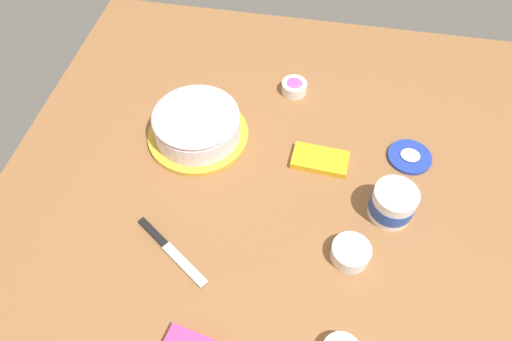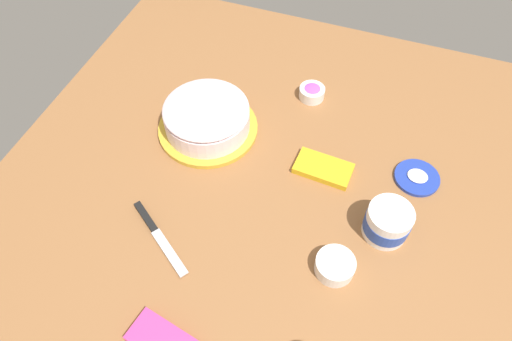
% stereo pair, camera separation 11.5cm
% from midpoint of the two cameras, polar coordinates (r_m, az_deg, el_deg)
% --- Properties ---
extents(ground_plane, '(1.54, 1.54, 0.00)m').
position_cam_midpoint_polar(ground_plane, '(1.17, 1.48, -4.31)').
color(ground_plane, '#936038').
extents(frosted_cake, '(0.28, 0.28, 0.11)m').
position_cam_midpoint_polar(frosted_cake, '(1.28, -9.91, 5.45)').
color(frosted_cake, gold).
rests_on(frosted_cake, ground_plane).
extents(frosting_tub, '(0.11, 0.11, 0.09)m').
position_cam_midpoint_polar(frosting_tub, '(1.15, 13.89, -4.12)').
color(frosting_tub, white).
rests_on(frosting_tub, ground_plane).
extents(frosting_tub_lid, '(0.12, 0.12, 0.02)m').
position_cam_midpoint_polar(frosting_tub_lid, '(1.30, 16.13, 1.49)').
color(frosting_tub_lid, '#233DAD').
rests_on(frosting_tub_lid, ground_plane).
extents(spreading_knife, '(0.21, 0.15, 0.01)m').
position_cam_midpoint_polar(spreading_knife, '(1.13, -14.04, -9.16)').
color(spreading_knife, silver).
rests_on(spreading_knife, ground_plane).
extents(sprinkle_bowl_orange, '(0.09, 0.09, 0.04)m').
position_cam_midpoint_polar(sprinkle_bowl_orange, '(1.09, 8.68, -10.19)').
color(sprinkle_bowl_orange, white).
rests_on(sprinkle_bowl_orange, ground_plane).
extents(sprinkle_bowl_rainbow, '(0.08, 0.08, 0.04)m').
position_cam_midpoint_polar(sprinkle_bowl_rainbow, '(1.41, 2.41, 10.23)').
color(sprinkle_bowl_rainbow, white).
rests_on(sprinkle_bowl_rainbow, ground_plane).
extents(candy_box_lower, '(0.15, 0.09, 0.02)m').
position_cam_midpoint_polar(candy_box_lower, '(1.24, 5.32, 1.16)').
color(candy_box_lower, yellow).
rests_on(candy_box_lower, ground_plane).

